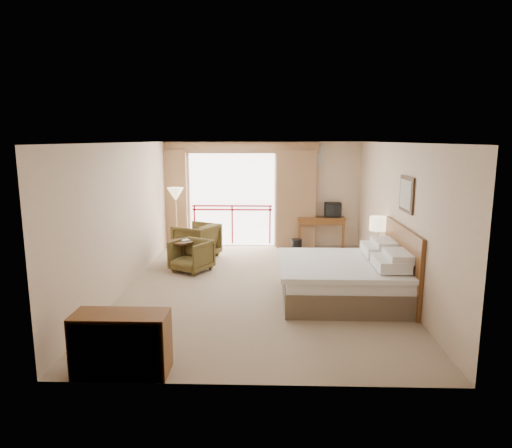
{
  "coord_description": "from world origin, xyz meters",
  "views": [
    {
      "loc": [
        0.18,
        -8.27,
        2.76
      ],
      "look_at": [
        -0.08,
        0.4,
        1.14
      ],
      "focal_mm": 32.0,
      "sensor_mm": 36.0,
      "label": 1
    }
  ],
  "objects_px": {
    "wastebasket": "(297,246)",
    "floor_lamp": "(176,197)",
    "side_table": "(181,250)",
    "table_lamp": "(378,224)",
    "desk": "(320,223)",
    "tv": "(333,210)",
    "armchair_far": "(197,257)",
    "nightstand": "(377,263)",
    "dresser": "(121,344)",
    "bed": "(345,278)",
    "armchair_near": "(192,271)"
  },
  "relations": [
    {
      "from": "table_lamp",
      "to": "wastebasket",
      "type": "bearing_deg",
      "value": 125.48
    },
    {
      "from": "nightstand",
      "to": "armchair_far",
      "type": "bearing_deg",
      "value": 156.98
    },
    {
      "from": "nightstand",
      "to": "armchair_far",
      "type": "distance_m",
      "value": 4.18
    },
    {
      "from": "table_lamp",
      "to": "tv",
      "type": "bearing_deg",
      "value": 101.15
    },
    {
      "from": "tv",
      "to": "armchair_far",
      "type": "height_order",
      "value": "tv"
    },
    {
      "from": "side_table",
      "to": "dresser",
      "type": "distance_m",
      "value": 4.51
    },
    {
      "from": "desk",
      "to": "side_table",
      "type": "height_order",
      "value": "desk"
    },
    {
      "from": "nightstand",
      "to": "side_table",
      "type": "distance_m",
      "value": 4.1
    },
    {
      "from": "desk",
      "to": "dresser",
      "type": "distance_m",
      "value": 7.37
    },
    {
      "from": "table_lamp",
      "to": "desk",
      "type": "relative_size",
      "value": 0.49
    },
    {
      "from": "side_table",
      "to": "bed",
      "type": "bearing_deg",
      "value": -29.67
    },
    {
      "from": "desk",
      "to": "wastebasket",
      "type": "relative_size",
      "value": 3.67
    },
    {
      "from": "side_table",
      "to": "nightstand",
      "type": "bearing_deg",
      "value": -8.49
    },
    {
      "from": "armchair_near",
      "to": "floor_lamp",
      "type": "distance_m",
      "value": 2.34
    },
    {
      "from": "table_lamp",
      "to": "floor_lamp",
      "type": "relative_size",
      "value": 0.37
    },
    {
      "from": "desk",
      "to": "armchair_far",
      "type": "distance_m",
      "value": 3.35
    },
    {
      "from": "table_lamp",
      "to": "armchair_far",
      "type": "xyz_separation_m",
      "value": [
        -3.87,
        1.49,
        -1.1
      ]
    },
    {
      "from": "wastebasket",
      "to": "armchair_near",
      "type": "distance_m",
      "value": 2.9
    },
    {
      "from": "side_table",
      "to": "floor_lamp",
      "type": "xyz_separation_m",
      "value": [
        -0.41,
        1.56,
        0.95
      ]
    },
    {
      "from": "tv",
      "to": "side_table",
      "type": "xyz_separation_m",
      "value": [
        -3.53,
        -2.14,
        -0.56
      ]
    },
    {
      "from": "wastebasket",
      "to": "floor_lamp",
      "type": "relative_size",
      "value": 0.21
    },
    {
      "from": "bed",
      "to": "armchair_far",
      "type": "distance_m",
      "value": 4.13
    },
    {
      "from": "table_lamp",
      "to": "side_table",
      "type": "bearing_deg",
      "value": 172.2
    },
    {
      "from": "wastebasket",
      "to": "bed",
      "type": "bearing_deg",
      "value": -79.12
    },
    {
      "from": "table_lamp",
      "to": "tv",
      "type": "height_order",
      "value": "table_lamp"
    },
    {
      "from": "nightstand",
      "to": "floor_lamp",
      "type": "xyz_separation_m",
      "value": [
        -4.47,
        2.17,
        1.05
      ]
    },
    {
      "from": "desk",
      "to": "armchair_far",
      "type": "height_order",
      "value": "desk"
    },
    {
      "from": "wastebasket",
      "to": "side_table",
      "type": "xyz_separation_m",
      "value": [
        -2.58,
        -1.52,
        0.25
      ]
    },
    {
      "from": "desk",
      "to": "tv",
      "type": "distance_m",
      "value": 0.47
    },
    {
      "from": "table_lamp",
      "to": "floor_lamp",
      "type": "bearing_deg",
      "value": 154.66
    },
    {
      "from": "table_lamp",
      "to": "armchair_far",
      "type": "distance_m",
      "value": 4.29
    },
    {
      "from": "armchair_near",
      "to": "dresser",
      "type": "xyz_separation_m",
      "value": [
        -0.1,
        -4.29,
        0.37
      ]
    },
    {
      "from": "desk",
      "to": "wastebasket",
      "type": "bearing_deg",
      "value": -136.4
    },
    {
      "from": "nightstand",
      "to": "table_lamp",
      "type": "bearing_deg",
      "value": 88.68
    },
    {
      "from": "wastebasket",
      "to": "floor_lamp",
      "type": "xyz_separation_m",
      "value": [
        -2.99,
        0.04,
        1.2
      ]
    },
    {
      "from": "tv",
      "to": "desk",
      "type": "bearing_deg",
      "value": 148.95
    },
    {
      "from": "armchair_far",
      "to": "armchair_near",
      "type": "relative_size",
      "value": 1.2
    },
    {
      "from": "desk",
      "to": "side_table",
      "type": "relative_size",
      "value": 2.0
    },
    {
      "from": "bed",
      "to": "tv",
      "type": "relative_size",
      "value": 5.18
    },
    {
      "from": "wastebasket",
      "to": "armchair_near",
      "type": "bearing_deg",
      "value": -143.24
    },
    {
      "from": "nightstand",
      "to": "armchair_far",
      "type": "relative_size",
      "value": 0.72
    },
    {
      "from": "tv",
      "to": "wastebasket",
      "type": "distance_m",
      "value": 1.39
    },
    {
      "from": "dresser",
      "to": "floor_lamp",
      "type": "bearing_deg",
      "value": 93.82
    },
    {
      "from": "armchair_far",
      "to": "floor_lamp",
      "type": "relative_size",
      "value": 0.56
    },
    {
      "from": "side_table",
      "to": "dresser",
      "type": "height_order",
      "value": "dresser"
    },
    {
      "from": "table_lamp",
      "to": "armchair_far",
      "type": "height_order",
      "value": "table_lamp"
    },
    {
      "from": "bed",
      "to": "desk",
      "type": "relative_size",
      "value": 1.75
    },
    {
      "from": "table_lamp",
      "to": "desk",
      "type": "height_order",
      "value": "table_lamp"
    },
    {
      "from": "tv",
      "to": "wastebasket",
      "type": "height_order",
      "value": "tv"
    },
    {
      "from": "table_lamp",
      "to": "nightstand",
      "type": "bearing_deg",
      "value": -90.0
    }
  ]
}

